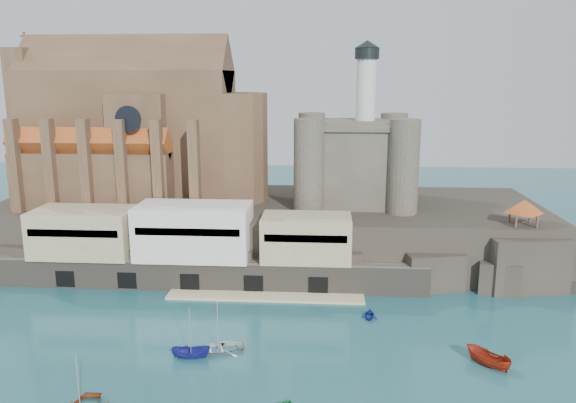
% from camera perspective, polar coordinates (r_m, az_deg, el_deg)
% --- Properties ---
extents(ground, '(300.00, 300.00, 0.00)m').
position_cam_1_polar(ground, '(70.78, -5.61, -15.11)').
color(ground, '#1A4E56').
rests_on(ground, ground).
extents(promontory, '(100.00, 36.00, 10.00)m').
position_cam_1_polar(promontory, '(105.52, -2.27, -2.81)').
color(promontory, black).
rests_on(promontory, ground).
extents(quay, '(70.00, 12.00, 13.05)m').
position_cam_1_polar(quay, '(91.44, -9.64, -4.65)').
color(quay, '#5E564B').
rests_on(quay, ground).
extents(church, '(47.00, 25.93, 30.51)m').
position_cam_1_polar(church, '(109.95, -14.79, 6.53)').
color(church, '#4D3624').
rests_on(church, promontory).
extents(castle_keep, '(21.20, 21.20, 29.30)m').
position_cam_1_polar(castle_keep, '(104.02, 6.74, 4.43)').
color(castle_keep, '#484238').
rests_on(castle_keep, promontory).
extents(rock_outcrop, '(14.50, 10.50, 8.70)m').
position_cam_1_polar(rock_outcrop, '(97.32, 22.46, -5.66)').
color(rock_outcrop, black).
rests_on(rock_outcrop, ground).
extents(pavilion, '(6.40, 6.40, 5.40)m').
position_cam_1_polar(pavilion, '(95.26, 22.86, -0.63)').
color(pavilion, '#4D3624').
rests_on(pavilion, rock_outcrop).
extents(boat_2, '(1.92, 1.87, 4.68)m').
position_cam_1_polar(boat_2, '(70.51, -9.82, -15.36)').
color(boat_2, navy).
rests_on(boat_2, ground).
extents(boat_5, '(3.01, 3.01, 5.58)m').
position_cam_1_polar(boat_5, '(71.74, 19.59, -15.43)').
color(boat_5, maroon).
rests_on(boat_5, ground).
extents(boat_6, '(2.55, 4.58, 6.16)m').
position_cam_1_polar(boat_6, '(71.60, -7.08, -14.81)').
color(boat_6, silver).
rests_on(boat_6, ground).
extents(boat_7, '(2.97, 2.11, 3.16)m').
position_cam_1_polar(boat_7, '(80.60, 8.25, -11.61)').
color(boat_7, navy).
rests_on(boat_7, ground).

